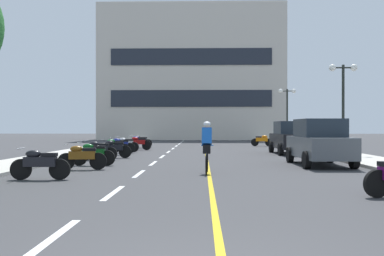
% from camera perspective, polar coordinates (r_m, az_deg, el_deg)
% --- Properties ---
extents(ground_plane, '(140.00, 140.00, 0.00)m').
position_cam_1_polar(ground_plane, '(24.85, 1.28, -3.33)').
color(ground_plane, '#38383A').
extents(curb_left, '(2.40, 72.00, 0.12)m').
position_cam_1_polar(curb_left, '(28.77, -13.22, -2.74)').
color(curb_left, '#B7B2A8').
rests_on(curb_left, ground).
extents(curb_right, '(2.40, 72.00, 0.12)m').
position_cam_1_polar(curb_right, '(28.75, 15.81, -2.74)').
color(curb_right, '#B7B2A8').
rests_on(curb_right, ground).
extents(lane_dash_0, '(0.14, 2.20, 0.01)m').
position_cam_1_polar(lane_dash_0, '(6.33, -17.91, -13.64)').
color(lane_dash_0, silver).
rests_on(lane_dash_0, ground).
extents(lane_dash_1, '(0.14, 2.20, 0.01)m').
position_cam_1_polar(lane_dash_1, '(10.13, -10.34, -8.42)').
color(lane_dash_1, silver).
rests_on(lane_dash_1, ground).
extents(lane_dash_2, '(0.14, 2.20, 0.01)m').
position_cam_1_polar(lane_dash_2, '(14.04, -7.01, -6.02)').
color(lane_dash_2, silver).
rests_on(lane_dash_2, ground).
extents(lane_dash_3, '(0.14, 2.20, 0.01)m').
position_cam_1_polar(lane_dash_3, '(17.99, -5.15, -4.66)').
color(lane_dash_3, silver).
rests_on(lane_dash_3, ground).
extents(lane_dash_4, '(0.14, 2.20, 0.01)m').
position_cam_1_polar(lane_dash_4, '(21.95, -3.97, -3.78)').
color(lane_dash_4, silver).
rests_on(lane_dash_4, ground).
extents(lane_dash_5, '(0.14, 2.20, 0.01)m').
position_cam_1_polar(lane_dash_5, '(25.93, -3.15, -3.18)').
color(lane_dash_5, silver).
rests_on(lane_dash_5, ground).
extents(lane_dash_6, '(0.14, 2.20, 0.01)m').
position_cam_1_polar(lane_dash_6, '(29.91, -2.54, -2.73)').
color(lane_dash_6, silver).
rests_on(lane_dash_6, ground).
extents(lane_dash_7, '(0.14, 2.20, 0.01)m').
position_cam_1_polar(lane_dash_7, '(33.90, -2.08, -2.39)').
color(lane_dash_7, silver).
rests_on(lane_dash_7, ground).
extents(lane_dash_8, '(0.14, 2.20, 0.01)m').
position_cam_1_polar(lane_dash_8, '(37.89, -1.72, -2.12)').
color(lane_dash_8, silver).
rests_on(lane_dash_8, ground).
extents(lane_dash_9, '(0.14, 2.20, 0.01)m').
position_cam_1_polar(lane_dash_9, '(41.88, -1.43, -1.91)').
color(lane_dash_9, silver).
rests_on(lane_dash_9, ground).
extents(lane_dash_10, '(0.14, 2.20, 0.01)m').
position_cam_1_polar(lane_dash_10, '(45.88, -1.19, -1.73)').
color(lane_dash_10, silver).
rests_on(lane_dash_10, ground).
extents(lane_dash_11, '(0.14, 2.20, 0.01)m').
position_cam_1_polar(lane_dash_11, '(49.87, -0.98, -1.57)').
color(lane_dash_11, silver).
rests_on(lane_dash_11, ground).
extents(centre_line_yellow, '(0.12, 66.00, 0.01)m').
position_cam_1_polar(centre_line_yellow, '(27.85, 1.80, -2.95)').
color(centre_line_yellow, gold).
rests_on(centre_line_yellow, ground).
extents(office_building, '(21.74, 9.74, 15.78)m').
position_cam_1_polar(office_building, '(54.01, 0.01, 6.94)').
color(office_building, beige).
rests_on(office_building, ground).
extents(street_lamp_mid, '(1.46, 0.36, 4.62)m').
position_cam_1_polar(street_lamp_mid, '(23.60, 19.37, 5.10)').
color(street_lamp_mid, black).
rests_on(street_lamp_mid, curb_right).
extents(street_lamp_far, '(1.46, 0.36, 4.55)m').
position_cam_1_polar(street_lamp_far, '(36.75, 12.48, 3.26)').
color(street_lamp_far, black).
rests_on(street_lamp_far, curb_right).
extents(parked_car_near, '(1.96, 4.22, 1.82)m').
position_cam_1_polar(parked_car_near, '(17.59, 16.49, -1.79)').
color(parked_car_near, black).
rests_on(parked_car_near, ground).
extents(parked_car_mid, '(1.97, 4.23, 1.82)m').
position_cam_1_polar(parked_car_mid, '(24.65, 12.96, -1.23)').
color(parked_car_mid, black).
rests_on(parked_car_mid, ground).
extents(motorcycle_2, '(1.70, 0.60, 0.92)m').
position_cam_1_polar(motorcycle_2, '(13.03, -19.48, -4.43)').
color(motorcycle_2, black).
rests_on(motorcycle_2, ground).
extents(motorcycle_3, '(1.70, 0.60, 0.92)m').
position_cam_1_polar(motorcycle_3, '(15.61, -14.37, -3.67)').
color(motorcycle_3, black).
rests_on(motorcycle_3, ground).
extents(motorcycle_4, '(1.70, 0.60, 0.92)m').
position_cam_1_polar(motorcycle_4, '(17.20, -12.97, -3.31)').
color(motorcycle_4, black).
rests_on(motorcycle_4, ground).
extents(motorcycle_5, '(1.70, 0.60, 0.92)m').
position_cam_1_polar(motorcycle_5, '(19.84, -12.31, -2.85)').
color(motorcycle_5, black).
rests_on(motorcycle_5, ground).
extents(motorcycle_6, '(1.70, 0.60, 0.92)m').
position_cam_1_polar(motorcycle_6, '(21.16, -10.35, -2.66)').
color(motorcycle_6, black).
rests_on(motorcycle_6, ground).
extents(motorcycle_7, '(1.68, 0.64, 0.92)m').
position_cam_1_polar(motorcycle_7, '(23.28, -10.21, -2.40)').
color(motorcycle_7, black).
rests_on(motorcycle_7, ground).
extents(motorcycle_8, '(1.70, 0.60, 0.92)m').
position_cam_1_polar(motorcycle_8, '(24.81, -9.51, -2.25)').
color(motorcycle_8, black).
rests_on(motorcycle_8, ground).
extents(motorcycle_9, '(1.68, 0.65, 0.92)m').
position_cam_1_polar(motorcycle_9, '(26.37, -8.81, -2.10)').
color(motorcycle_9, black).
rests_on(motorcycle_9, ground).
extents(motorcycle_10, '(1.70, 0.60, 0.92)m').
position_cam_1_polar(motorcycle_10, '(28.20, -7.16, -1.96)').
color(motorcycle_10, black).
rests_on(motorcycle_10, ground).
extents(motorcycle_11, '(1.70, 0.60, 0.92)m').
position_cam_1_polar(motorcycle_11, '(30.14, -7.10, -1.82)').
color(motorcycle_11, black).
rests_on(motorcycle_11, ground).
extents(motorcycle_12, '(1.66, 0.74, 0.92)m').
position_cam_1_polar(motorcycle_12, '(31.56, -6.86, -1.73)').
color(motorcycle_12, black).
rests_on(motorcycle_12, ground).
extents(motorcycle_13, '(1.66, 0.72, 0.92)m').
position_cam_1_polar(motorcycle_13, '(34.00, 9.26, -1.60)').
color(motorcycle_13, black).
rests_on(motorcycle_13, ground).
extents(cyclist_rider, '(0.42, 1.77, 1.71)m').
position_cam_1_polar(cyclist_rider, '(14.07, 1.97, -2.39)').
color(cyclist_rider, black).
rests_on(cyclist_rider, ground).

